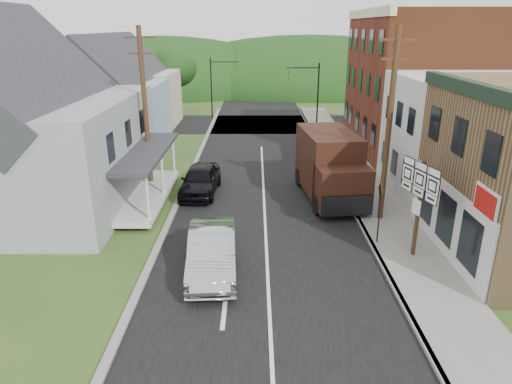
{
  "coord_description": "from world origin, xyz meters",
  "views": [
    {
      "loc": [
        -0.45,
        -16.96,
        8.91
      ],
      "look_at": [
        -0.44,
        1.53,
        2.2
      ],
      "focal_mm": 32.0,
      "sensor_mm": 36.0,
      "label": 1
    }
  ],
  "objects_px": {
    "dark_sedan": "(200,180)",
    "route_sign_cluster": "(419,195)",
    "silver_sedan": "(212,252)",
    "delivery_van": "(330,166)",
    "warning_sign": "(380,204)"
  },
  "relations": [
    {
      "from": "dark_sedan",
      "to": "route_sign_cluster",
      "type": "relative_size",
      "value": 1.19
    },
    {
      "from": "delivery_van",
      "to": "route_sign_cluster",
      "type": "xyz_separation_m",
      "value": [
        2.34,
        -6.93,
        0.9
      ]
    },
    {
      "from": "route_sign_cluster",
      "to": "warning_sign",
      "type": "distance_m",
      "value": 1.85
    },
    {
      "from": "silver_sedan",
      "to": "route_sign_cluster",
      "type": "xyz_separation_m",
      "value": [
        8.03,
        1.08,
        1.9
      ]
    },
    {
      "from": "delivery_van",
      "to": "warning_sign",
      "type": "distance_m",
      "value": 5.84
    },
    {
      "from": "dark_sedan",
      "to": "silver_sedan",
      "type": "bearing_deg",
      "value": -76.92
    },
    {
      "from": "delivery_van",
      "to": "route_sign_cluster",
      "type": "distance_m",
      "value": 7.36
    },
    {
      "from": "dark_sedan",
      "to": "delivery_van",
      "type": "distance_m",
      "value": 7.27
    },
    {
      "from": "dark_sedan",
      "to": "delivery_van",
      "type": "height_order",
      "value": "delivery_van"
    },
    {
      "from": "silver_sedan",
      "to": "delivery_van",
      "type": "relative_size",
      "value": 0.75
    },
    {
      "from": "dark_sedan",
      "to": "delivery_van",
      "type": "bearing_deg",
      "value": -2.44
    },
    {
      "from": "silver_sedan",
      "to": "warning_sign",
      "type": "relative_size",
      "value": 1.83
    },
    {
      "from": "silver_sedan",
      "to": "route_sign_cluster",
      "type": "relative_size",
      "value": 1.27
    },
    {
      "from": "route_sign_cluster",
      "to": "warning_sign",
      "type": "height_order",
      "value": "route_sign_cluster"
    },
    {
      "from": "delivery_van",
      "to": "warning_sign",
      "type": "bearing_deg",
      "value": -84.62
    }
  ]
}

